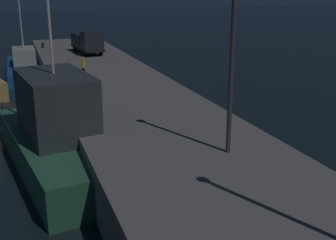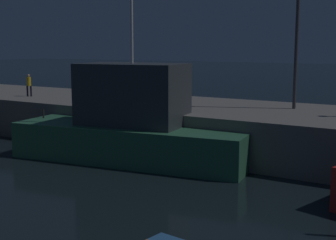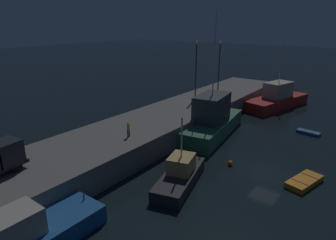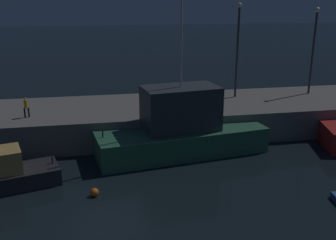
# 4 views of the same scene
# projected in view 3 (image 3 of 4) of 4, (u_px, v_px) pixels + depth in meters

# --- Properties ---
(ground_plane) EXTENTS (320.00, 320.00, 0.00)m
(ground_plane) POSITION_uv_depth(u_px,v_px,m) (266.00, 173.00, 28.39)
(ground_plane) COLOR black
(pier_quay) EXTENTS (64.40, 8.76, 2.50)m
(pier_quay) POSITION_uv_depth(u_px,v_px,m) (151.00, 129.00, 36.12)
(pier_quay) COLOR slate
(pier_quay) RESTS_ON ground
(fishing_trawler_red) EXTENTS (13.24, 6.10, 14.76)m
(fishing_trawler_red) POSITION_uv_depth(u_px,v_px,m) (211.00, 120.00, 37.45)
(fishing_trawler_red) COLOR #2D6647
(fishing_trawler_red) RESTS_ON ground
(fishing_boat_white) EXTENTS (13.59, 7.27, 10.23)m
(fishing_boat_white) POSITION_uv_depth(u_px,v_px,m) (277.00, 99.00, 49.69)
(fishing_boat_white) COLOR red
(fishing_boat_white) RESTS_ON ground
(fishing_boat_orange) EXTENTS (7.92, 4.41, 6.10)m
(fishing_boat_orange) POSITION_uv_depth(u_px,v_px,m) (180.00, 175.00, 26.20)
(fishing_boat_orange) COLOR #232328
(fishing_boat_orange) RESTS_ON ground
(dinghy_orange_near) EXTENTS (1.37, 2.86, 0.41)m
(dinghy_orange_near) POSITION_uv_depth(u_px,v_px,m) (308.00, 132.00, 38.10)
(dinghy_orange_near) COLOR #2D6099
(dinghy_orange_near) RESTS_ON ground
(rowboat_white_mid) EXTENTS (4.16, 2.55, 0.53)m
(rowboat_white_mid) POSITION_uv_depth(u_px,v_px,m) (304.00, 181.00, 26.32)
(rowboat_white_mid) COLOR orange
(rowboat_white_mid) RESTS_ON ground
(mooring_buoy_near) EXTENTS (0.51, 0.51, 0.51)m
(mooring_buoy_near) POSITION_uv_depth(u_px,v_px,m) (230.00, 163.00, 29.70)
(mooring_buoy_near) COLOR orange
(mooring_buoy_near) RESTS_ON ground
(lamp_post_west) EXTENTS (0.44, 0.44, 8.45)m
(lamp_post_west) POSITION_uv_depth(u_px,v_px,m) (196.00, 66.00, 44.45)
(lamp_post_west) COLOR #38383D
(lamp_post_west) RESTS_ON pier_quay
(lamp_post_east) EXTENTS (0.44, 0.44, 8.02)m
(lamp_post_east) POSITION_uv_depth(u_px,v_px,m) (219.00, 62.00, 50.22)
(lamp_post_east) COLOR #38383D
(lamp_post_east) RESTS_ON pier_quay
(dockworker) EXTENTS (0.41, 0.35, 1.58)m
(dockworker) POSITION_uv_depth(u_px,v_px,m) (128.00, 129.00, 30.08)
(dockworker) COLOR black
(dockworker) RESTS_ON pier_quay
(bollard_central) EXTENTS (0.28, 0.28, 0.47)m
(bollard_central) POSITION_uv_depth(u_px,v_px,m) (204.00, 112.00, 37.67)
(bollard_central) COLOR black
(bollard_central) RESTS_ON pier_quay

